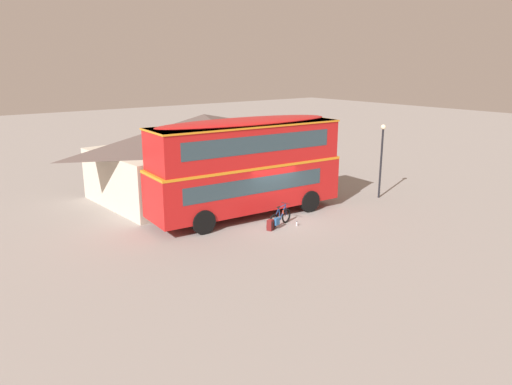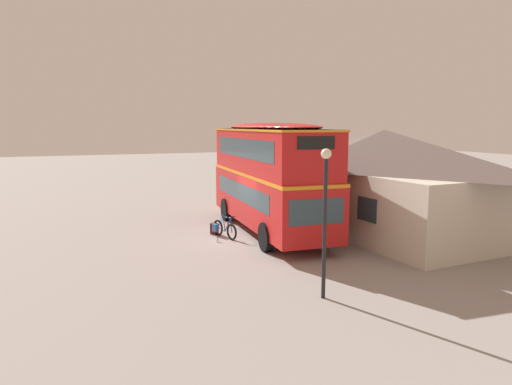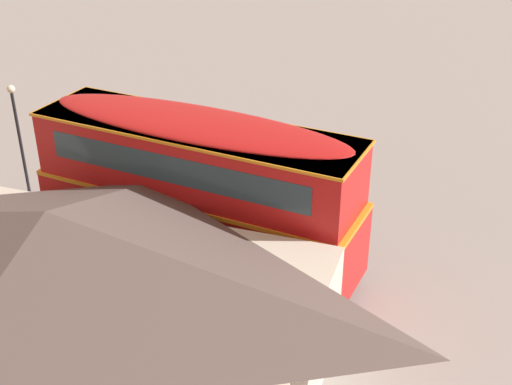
{
  "view_description": "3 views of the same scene",
  "coord_description": "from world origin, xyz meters",
  "px_view_note": "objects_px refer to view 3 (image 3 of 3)",
  "views": [
    {
      "loc": [
        -14.32,
        -17.02,
        7.32
      ],
      "look_at": [
        -0.65,
        0.73,
        1.33
      ],
      "focal_mm": 34.3,
      "sensor_mm": 36.0,
      "label": 1
    },
    {
      "loc": [
        17.68,
        -6.62,
        4.68
      ],
      "look_at": [
        -0.9,
        0.95,
        1.76
      ],
      "focal_mm": 32.43,
      "sensor_mm": 36.0,
      "label": 2
    },
    {
      "loc": [
        -8.57,
        16.75,
        11.73
      ],
      "look_at": [
        -1.76,
        -0.32,
        1.77
      ],
      "focal_mm": 47.45,
      "sensor_mm": 36.0,
      "label": 3
    }
  ],
  "objects_px": {
    "water_bottle_clear_plastic": "(211,214)",
    "double_decker_bus": "(197,187)",
    "touring_bicycle": "(222,217)",
    "street_lamp": "(18,127)",
    "backpack_on_ground": "(244,221)"
  },
  "relations": [
    {
      "from": "touring_bicycle",
      "to": "water_bottle_clear_plastic",
      "type": "bearing_deg",
      "value": -36.15
    },
    {
      "from": "double_decker_bus",
      "to": "water_bottle_clear_plastic",
      "type": "distance_m",
      "value": 3.79
    },
    {
      "from": "backpack_on_ground",
      "to": "touring_bicycle",
      "type": "bearing_deg",
      "value": 15.07
    },
    {
      "from": "water_bottle_clear_plastic",
      "to": "backpack_on_ground",
      "type": "bearing_deg",
      "value": 168.1
    },
    {
      "from": "touring_bicycle",
      "to": "double_decker_bus",
      "type": "bearing_deg",
      "value": 96.73
    },
    {
      "from": "touring_bicycle",
      "to": "water_bottle_clear_plastic",
      "type": "distance_m",
      "value": 0.84
    },
    {
      "from": "double_decker_bus",
      "to": "street_lamp",
      "type": "bearing_deg",
      "value": -13.11
    },
    {
      "from": "water_bottle_clear_plastic",
      "to": "double_decker_bus",
      "type": "bearing_deg",
      "value": 108.67
    },
    {
      "from": "double_decker_bus",
      "to": "street_lamp",
      "type": "xyz_separation_m",
      "value": [
        7.83,
        -1.82,
        -0.08
      ]
    },
    {
      "from": "double_decker_bus",
      "to": "touring_bicycle",
      "type": "height_order",
      "value": "double_decker_bus"
    },
    {
      "from": "street_lamp",
      "to": "water_bottle_clear_plastic",
      "type": "bearing_deg",
      "value": -173.09
    },
    {
      "from": "double_decker_bus",
      "to": "backpack_on_ground",
      "type": "distance_m",
      "value": 3.39
    },
    {
      "from": "water_bottle_clear_plastic",
      "to": "street_lamp",
      "type": "relative_size",
      "value": 0.06
    },
    {
      "from": "double_decker_bus",
      "to": "backpack_on_ground",
      "type": "relative_size",
      "value": 18.54
    },
    {
      "from": "double_decker_bus",
      "to": "water_bottle_clear_plastic",
      "type": "relative_size",
      "value": 43.56
    }
  ]
}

